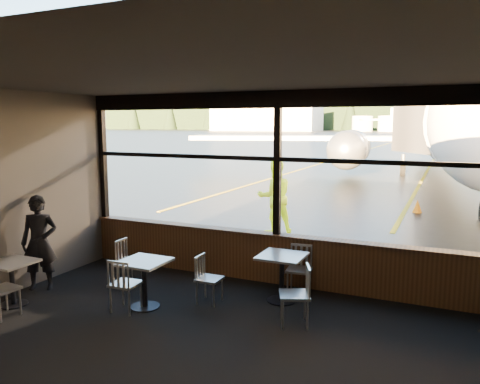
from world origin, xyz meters
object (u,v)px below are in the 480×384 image
Objects in this scene: cafe_table_near at (282,278)px; chair_near_w at (209,279)px; airliner at (454,75)px; cone_nose at (417,206)px; passenger at (39,243)px; chair_near_n at (299,270)px; chair_mid_s at (126,284)px; chair_mid_w at (130,261)px; ground_crew at (275,197)px; cafe_table_left at (12,284)px; cafe_table_mid at (145,284)px; chair_near_e at (294,296)px; chair_left_s at (2,290)px.

chair_near_w is (-1.06, -0.54, 0.00)m from cafe_table_near.
cone_nose is (-0.79, -11.22, -5.25)m from airliner.
chair_near_n is at bearing -9.70° from passenger.
chair_mid_s reaches higher than chair_near_n.
ground_crew reaches higher than chair_mid_w.
ground_crew reaches higher than chair_mid_s.
ground_crew is at bearing 72.46° from cafe_table_left.
chair_near_n is at bearing 37.57° from cafe_table_mid.
airliner is at bearing 74.32° from chair_mid_s.
passenger reaches higher than cafe_table_mid.
chair_mid_s is 6.06m from ground_crew.
chair_near_e is at bearing 8.62° from cafe_table_mid.
chair_near_e is (0.47, -0.79, 0.05)m from cafe_table_near.
passenger reaches higher than chair_mid_w.
chair_mid_w is at bearing 6.39° from chair_near_n.
chair_mid_w reaches higher than cafe_table_near.
chair_near_w is at bearing -18.54° from passenger.
cafe_table_near is 0.93× the size of chair_left_s.
chair_near_n is 4.58m from passenger.
cone_nose is at bearing -99.57° from airliner.
chair_left_s is (-3.82, -2.77, 0.00)m from chair_near_n.
passenger is (-4.57, -0.40, 0.39)m from chair_near_e.
chair_near_n is at bearing -98.54° from cone_nose.
chair_near_n is (1.22, 0.98, 0.03)m from chair_near_w.
chair_left_s is at bearing -147.53° from cafe_table_near.
airliner is at bearing 79.08° from cafe_table_mid.
ground_crew is at bearing 38.11° from passenger.
chair_left_s is at bearing -113.85° from cone_nose.
chair_mid_s is 1.06× the size of chair_mid_w.
cafe_table_near is 0.41× the size of ground_crew.
passenger is (-4.10, -1.19, 0.45)m from cafe_table_near.
cafe_table_left is 3.18m from chair_near_w.
chair_near_e is at bearing 14.77° from cafe_table_left.
cafe_table_left is 0.43× the size of passenger.
cafe_table_mid is at bearing 54.04° from ground_crew.
cafe_table_near is 4.34m from chair_left_s.
chair_mid_s is 0.44× the size of ground_crew.
chair_left_s is 0.44× the size of ground_crew.
chair_mid_w is (-0.97, 0.88, 0.02)m from cafe_table_mid.
chair_left_s reaches higher than cafe_table_near.
chair_mid_w is 2.21m from chair_left_s.
chair_left_s is at bearing -99.64° from passenger.
chair_near_e is at bearing -25.63° from passenger.
cone_nose is at bearing 164.14° from chair_near_w.
airliner reaches higher than chair_near_n.
airliner reaches higher than chair_mid_s.
passenger is at bearing -111.92° from airliner.
cafe_table_near is 2.51m from chair_mid_s.
chair_mid_w reaches higher than cafe_table_left.
chair_mid_w is (-0.78, 1.11, -0.03)m from chair_mid_s.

